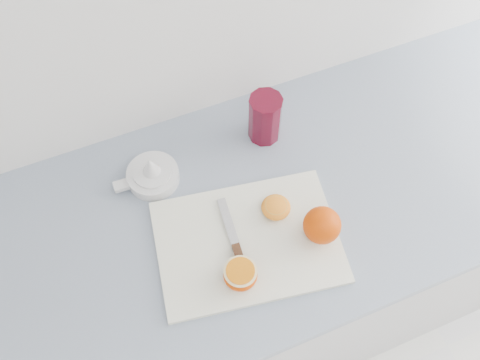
{
  "coord_description": "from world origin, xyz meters",
  "views": [
    {
      "loc": [
        0.02,
        1.18,
        1.96
      ],
      "look_at": [
        0.25,
        1.73,
        0.96
      ],
      "focal_mm": 40.0,
      "sensor_mm": 36.0,
      "label": 1
    }
  ],
  "objects_px": {
    "counter": "(234,281)",
    "half_orange": "(240,274)",
    "citrus_juicer": "(152,175)",
    "red_tumbler": "(265,119)",
    "cutting_board": "(248,242)"
  },
  "relations": [
    {
      "from": "counter",
      "to": "half_orange",
      "type": "xyz_separation_m",
      "value": [
        -0.05,
        -0.16,
        0.48
      ]
    },
    {
      "from": "cutting_board",
      "to": "half_orange",
      "type": "xyz_separation_m",
      "value": [
        -0.05,
        -0.07,
        0.03
      ]
    },
    {
      "from": "counter",
      "to": "red_tumbler",
      "type": "distance_m",
      "value": 0.55
    },
    {
      "from": "half_orange",
      "to": "red_tumbler",
      "type": "bearing_deg",
      "value": 58.67
    },
    {
      "from": "cutting_board",
      "to": "red_tumbler",
      "type": "bearing_deg",
      "value": 59.22
    },
    {
      "from": "half_orange",
      "to": "citrus_juicer",
      "type": "relative_size",
      "value": 0.46
    },
    {
      "from": "counter",
      "to": "red_tumbler",
      "type": "bearing_deg",
      "value": 47.9
    },
    {
      "from": "counter",
      "to": "cutting_board",
      "type": "xyz_separation_m",
      "value": [
        0.0,
        -0.08,
        0.45
      ]
    },
    {
      "from": "citrus_juicer",
      "to": "half_orange",
      "type": "bearing_deg",
      "value": -73.15
    },
    {
      "from": "counter",
      "to": "cutting_board",
      "type": "bearing_deg",
      "value": -89.33
    },
    {
      "from": "counter",
      "to": "half_orange",
      "type": "bearing_deg",
      "value": -106.46
    },
    {
      "from": "citrus_juicer",
      "to": "red_tumbler",
      "type": "xyz_separation_m",
      "value": [
        0.29,
        0.02,
        0.04
      ]
    },
    {
      "from": "half_orange",
      "to": "citrus_juicer",
      "type": "height_order",
      "value": "citrus_juicer"
    },
    {
      "from": "cutting_board",
      "to": "red_tumbler",
      "type": "height_order",
      "value": "red_tumbler"
    },
    {
      "from": "half_orange",
      "to": "citrus_juicer",
      "type": "xyz_separation_m",
      "value": [
        -0.09,
        0.31,
        -0.01
      ]
    }
  ]
}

